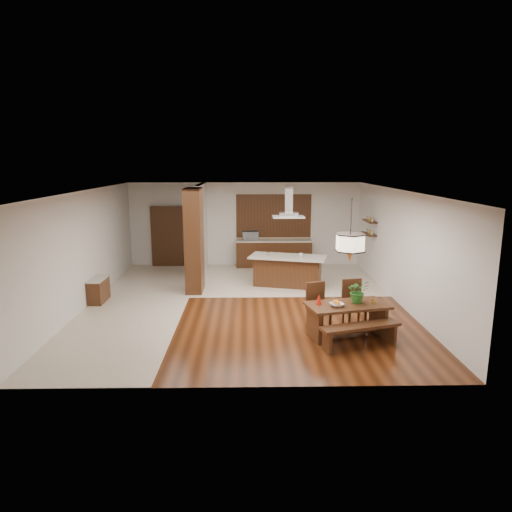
{
  "coord_description": "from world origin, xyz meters",
  "views": [
    {
      "loc": [
        0.08,
        -11.34,
        3.61
      ],
      "look_at": [
        0.3,
        0.0,
        1.25
      ],
      "focal_mm": 32.0,
      "sensor_mm": 36.0,
      "label": 1
    }
  ],
  "objects_px": {
    "dining_chair_left": "(319,307)",
    "hallway_console": "(99,290)",
    "dining_table": "(347,313)",
    "microwave": "(250,235)",
    "foliage_plant": "(358,291)",
    "pendant_lantern": "(351,231)",
    "dining_chair_right": "(355,304)",
    "fruit_bowl": "(337,305)",
    "kitchen_island": "(288,271)",
    "range_hood": "(289,202)",
    "dining_bench": "(360,336)",
    "island_cup": "(301,255)"
  },
  "relations": [
    {
      "from": "dining_table",
      "to": "foliage_plant",
      "type": "relative_size",
      "value": 3.66
    },
    {
      "from": "dining_chair_left",
      "to": "dining_table",
      "type": "bearing_deg",
      "value": -55.54
    },
    {
      "from": "range_hood",
      "to": "fruit_bowl",
      "type": "bearing_deg",
      "value": -81.13
    },
    {
      "from": "hallway_console",
      "to": "dining_chair_left",
      "type": "distance_m",
      "value": 5.84
    },
    {
      "from": "dining_table",
      "to": "fruit_bowl",
      "type": "relative_size",
      "value": 6.56
    },
    {
      "from": "dining_chair_right",
      "to": "microwave",
      "type": "height_order",
      "value": "microwave"
    },
    {
      "from": "foliage_plant",
      "to": "dining_bench",
      "type": "bearing_deg",
      "value": -97.79
    },
    {
      "from": "range_hood",
      "to": "dining_chair_right",
      "type": "bearing_deg",
      "value": -70.5
    },
    {
      "from": "dining_chair_left",
      "to": "dining_chair_right",
      "type": "bearing_deg",
      "value": -4.83
    },
    {
      "from": "dining_chair_right",
      "to": "island_cup",
      "type": "bearing_deg",
      "value": 94.7
    },
    {
      "from": "dining_chair_right",
      "to": "kitchen_island",
      "type": "distance_m",
      "value": 3.57
    },
    {
      "from": "dining_chair_left",
      "to": "range_hood",
      "type": "height_order",
      "value": "range_hood"
    },
    {
      "from": "microwave",
      "to": "range_hood",
      "type": "bearing_deg",
      "value": -75.53
    },
    {
      "from": "dining_bench",
      "to": "range_hood",
      "type": "xyz_separation_m",
      "value": [
        -1.04,
        4.56,
        2.23
      ]
    },
    {
      "from": "dining_chair_left",
      "to": "microwave",
      "type": "bearing_deg",
      "value": 85.51
    },
    {
      "from": "dining_table",
      "to": "dining_chair_right",
      "type": "height_order",
      "value": "dining_chair_right"
    },
    {
      "from": "kitchen_island",
      "to": "range_hood",
      "type": "distance_m",
      "value": 2.0
    },
    {
      "from": "dining_bench",
      "to": "fruit_bowl",
      "type": "bearing_deg",
      "value": 131.77
    },
    {
      "from": "fruit_bowl",
      "to": "dining_chair_right",
      "type": "bearing_deg",
      "value": 53.54
    },
    {
      "from": "foliage_plant",
      "to": "kitchen_island",
      "type": "distance_m",
      "value": 4.06
    },
    {
      "from": "island_cup",
      "to": "dining_chair_left",
      "type": "bearing_deg",
      "value": -89.93
    },
    {
      "from": "pendant_lantern",
      "to": "foliage_plant",
      "type": "distance_m",
      "value": 1.32
    },
    {
      "from": "microwave",
      "to": "foliage_plant",
      "type": "bearing_deg",
      "value": -79.34
    },
    {
      "from": "dining_chair_left",
      "to": "fruit_bowl",
      "type": "distance_m",
      "value": 0.66
    },
    {
      "from": "dining_chair_left",
      "to": "range_hood",
      "type": "relative_size",
      "value": 1.13
    },
    {
      "from": "kitchen_island",
      "to": "dining_chair_left",
      "type": "bearing_deg",
      "value": -68.78
    },
    {
      "from": "kitchen_island",
      "to": "range_hood",
      "type": "relative_size",
      "value": 2.63
    },
    {
      "from": "dining_table",
      "to": "dining_chair_right",
      "type": "relative_size",
      "value": 1.77
    },
    {
      "from": "dining_chair_left",
      "to": "island_cup",
      "type": "bearing_deg",
      "value": 72.25
    },
    {
      "from": "fruit_bowl",
      "to": "pendant_lantern",
      "type": "bearing_deg",
      "value": 30.39
    },
    {
      "from": "kitchen_island",
      "to": "range_hood",
      "type": "bearing_deg",
      "value": 105.2
    },
    {
      "from": "dining_chair_left",
      "to": "hallway_console",
      "type": "bearing_deg",
      "value": 141.09
    },
    {
      "from": "dining_bench",
      "to": "microwave",
      "type": "distance_m",
      "value": 7.49
    },
    {
      "from": "dining_chair_right",
      "to": "dining_chair_left",
      "type": "bearing_deg",
      "value": -176.49
    },
    {
      "from": "dining_bench",
      "to": "dining_chair_left",
      "type": "xyz_separation_m",
      "value": [
        -0.66,
        1.0,
        0.28
      ]
    },
    {
      "from": "microwave",
      "to": "dining_chair_right",
      "type": "bearing_deg",
      "value": -77.34
    },
    {
      "from": "dining_table",
      "to": "pendant_lantern",
      "type": "distance_m",
      "value": 1.73
    },
    {
      "from": "dining_chair_left",
      "to": "microwave",
      "type": "xyz_separation_m",
      "value": [
        -1.45,
        6.14,
        0.59
      ]
    },
    {
      "from": "hallway_console",
      "to": "microwave",
      "type": "height_order",
      "value": "microwave"
    },
    {
      "from": "pendant_lantern",
      "to": "kitchen_island",
      "type": "height_order",
      "value": "pendant_lantern"
    },
    {
      "from": "dining_chair_right",
      "to": "kitchen_island",
      "type": "relative_size",
      "value": 0.44
    },
    {
      "from": "hallway_console",
      "to": "dining_table",
      "type": "height_order",
      "value": "dining_table"
    },
    {
      "from": "kitchen_island",
      "to": "pendant_lantern",
      "type": "bearing_deg",
      "value": -62.0
    },
    {
      "from": "dining_bench",
      "to": "foliage_plant",
      "type": "distance_m",
      "value": 1.0
    },
    {
      "from": "dining_table",
      "to": "dining_chair_right",
      "type": "bearing_deg",
      "value": 63.71
    },
    {
      "from": "foliage_plant",
      "to": "dining_table",
      "type": "bearing_deg",
      "value": -158.0
    },
    {
      "from": "dining_table",
      "to": "microwave",
      "type": "bearing_deg",
      "value": 106.83
    },
    {
      "from": "dining_chair_left",
      "to": "kitchen_island",
      "type": "height_order",
      "value": "dining_chair_left"
    },
    {
      "from": "kitchen_island",
      "to": "fruit_bowl",
      "type": "bearing_deg",
      "value": -65.92
    },
    {
      "from": "dining_table",
      "to": "pendant_lantern",
      "type": "bearing_deg",
      "value": -135.0
    }
  ]
}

